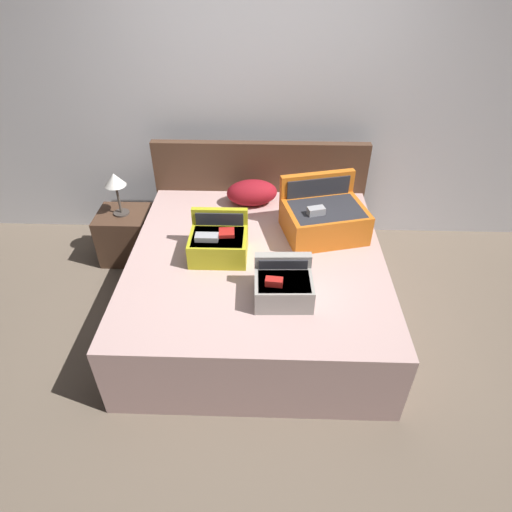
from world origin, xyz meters
TOP-DOWN VIEW (x-y plane):
  - ground_plane at (0.00, 0.00)m, footprint 12.00×12.00m
  - back_wall at (0.00, 1.65)m, footprint 8.00×0.10m
  - bed at (0.00, 0.40)m, footprint 1.82×1.88m
  - headboard at (0.00, 1.38)m, footprint 1.86×0.08m
  - hard_case_large at (0.50, 0.70)m, footprint 0.67×0.59m
  - hard_case_medium at (-0.27, 0.39)m, footprint 0.40×0.34m
  - hard_case_small at (0.18, -0.04)m, footprint 0.37×0.32m
  - pillow_near_headboard at (-0.06, 1.13)m, footprint 0.45×0.30m
  - nightstand at (-1.19, 1.09)m, footprint 0.44×0.40m
  - table_lamp at (-1.19, 1.09)m, footprint 0.18×0.18m

SIDE VIEW (x-z plane):
  - ground_plane at x=0.00m, z-range 0.00..0.00m
  - nightstand at x=-1.19m, z-range 0.00..0.46m
  - bed at x=0.00m, z-range 0.00..0.55m
  - headboard at x=0.00m, z-range 0.00..1.00m
  - hard_case_small at x=0.18m, z-range 0.53..0.78m
  - pillow_near_headboard at x=-0.06m, z-range 0.55..0.77m
  - hard_case_medium at x=-0.27m, z-range 0.51..0.81m
  - hard_case_large at x=0.50m, z-range 0.49..0.90m
  - table_lamp at x=-1.19m, z-range 0.56..0.94m
  - back_wall at x=0.00m, z-range 0.00..2.60m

